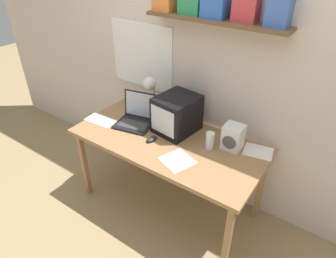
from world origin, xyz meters
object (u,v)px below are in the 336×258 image
Objects in this scene: laptop at (137,116)px; desk_lamp at (150,88)px; printed_handout at (177,160)px; open_notebook at (258,151)px; corner_desk at (168,145)px; juice_glass at (210,141)px; space_heater at (233,137)px; computer_mouse at (151,139)px; loose_paper_near_laptop at (101,120)px; crt_monitor at (177,114)px.

desk_lamp reaches higher than laptop.
printed_handout and open_notebook have the same top height.
juice_glass reaches higher than corner_desk.
desk_lamp is 1.40× the size of printed_handout.
corner_desk is 0.37m from juice_glass.
laptop is at bearing -169.34° from open_notebook.
space_heater reaches higher than juice_glass.
computer_mouse reaches higher than printed_handout.
open_notebook is (0.34, 0.17, -0.06)m from juice_glass.
laptop is 0.88m from space_heater.
desk_lamp is at bearing 147.44° from corner_desk.
loose_paper_near_laptop is (-1.16, -0.30, -0.10)m from space_heater.
computer_mouse is 0.39× the size of printed_handout.
juice_glass is at bearing 14.53° from corner_desk.
corner_desk is 0.73m from open_notebook.
corner_desk is 14.54× the size of computer_mouse.
printed_handout is at bearing -17.01° from computer_mouse.
open_notebook is (0.68, 0.26, 0.06)m from corner_desk.
juice_glass is 0.69× the size of space_heater.
laptop is 1.09m from open_notebook.
juice_glass is 0.48m from computer_mouse.
loose_paper_near_laptop is (-1.02, -0.19, -0.06)m from juice_glass.
crt_monitor is 0.39m from laptop.
juice_glass reaches higher than computer_mouse.
loose_paper_near_laptop is at bearing -169.18° from juice_glass.
corner_desk is 0.54m from desk_lamp.
laptop reaches higher than open_notebook.
space_heater is 0.48m from printed_handout.
printed_handout is 0.90m from loose_paper_near_laptop.
laptop reaches higher than juice_glass.
computer_mouse is at bearing -58.34° from desk_lamp.
corner_desk is at bearing -21.33° from laptop.
printed_handout is (-0.12, -0.28, -0.06)m from juice_glass.
corner_desk is at bearing 138.72° from printed_handout.
juice_glass reaches higher than open_notebook.
space_heater is at bearing 14.30° from loose_paper_near_laptop.
laptop is at bearing -172.01° from space_heater.
printed_handout is (0.56, -0.41, -0.29)m from desk_lamp.
laptop is at bearing 157.16° from printed_handout.
open_notebook is (0.78, 0.36, -0.01)m from computer_mouse.
corner_desk is at bearing 8.92° from loose_paper_near_laptop.
computer_mouse reaches higher than open_notebook.
crt_monitor reaches higher than printed_handout.
juice_glass is at bearing 10.82° from loose_paper_near_laptop.
desk_lamp reaches higher than loose_paper_near_laptop.
desk_lamp is (0.05, 0.16, 0.23)m from laptop.
laptop is 0.33m from computer_mouse.
computer_mouse is (-0.44, -0.18, -0.05)m from juice_glass.
open_notebook is at bearing -1.60° from laptop.
juice_glass is 0.39m from open_notebook.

